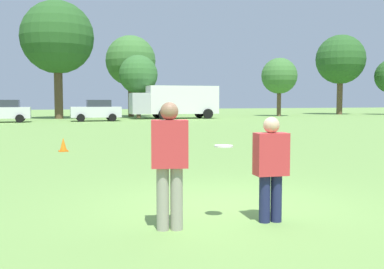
{
  "coord_description": "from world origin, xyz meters",
  "views": [
    {
      "loc": [
        -3.14,
        -6.79,
        1.75
      ],
      "look_at": [
        -0.48,
        0.51,
        1.17
      ],
      "focal_mm": 42.5,
      "sensor_mm": 36.0,
      "label": 1
    }
  ],
  "objects_px": {
    "player_defender": "(271,164)",
    "traffic_cone": "(63,145)",
    "frisbee": "(224,146)",
    "player_thrower": "(170,159)",
    "parked_car_near_right": "(96,110)",
    "box_truck": "(176,101)",
    "parked_car_mid_right": "(4,111)"
  },
  "relations": [
    {
      "from": "frisbee",
      "to": "traffic_cone",
      "type": "distance_m",
      "value": 10.4
    },
    {
      "from": "frisbee",
      "to": "box_truck",
      "type": "distance_m",
      "value": 38.06
    },
    {
      "from": "traffic_cone",
      "to": "frisbee",
      "type": "bearing_deg",
      "value": -81.78
    },
    {
      "from": "player_defender",
      "to": "parked_car_mid_right",
      "type": "relative_size",
      "value": 0.35
    },
    {
      "from": "player_thrower",
      "to": "player_defender",
      "type": "distance_m",
      "value": 1.5
    },
    {
      "from": "traffic_cone",
      "to": "player_defender",
      "type": "bearing_deg",
      "value": -78.65
    },
    {
      "from": "parked_car_mid_right",
      "to": "box_truck",
      "type": "relative_size",
      "value": 0.5
    },
    {
      "from": "player_thrower",
      "to": "frisbee",
      "type": "bearing_deg",
      "value": 9.56
    },
    {
      "from": "traffic_cone",
      "to": "player_thrower",
      "type": "bearing_deg",
      "value": -86.57
    },
    {
      "from": "player_defender",
      "to": "parked_car_near_right",
      "type": "bearing_deg",
      "value": 85.99
    },
    {
      "from": "traffic_cone",
      "to": "box_truck",
      "type": "bearing_deg",
      "value": 64.25
    },
    {
      "from": "player_defender",
      "to": "parked_car_mid_right",
      "type": "distance_m",
      "value": 34.27
    },
    {
      "from": "player_thrower",
      "to": "parked_car_near_right",
      "type": "distance_m",
      "value": 33.81
    },
    {
      "from": "player_defender",
      "to": "frisbee",
      "type": "distance_m",
      "value": 0.72
    },
    {
      "from": "traffic_cone",
      "to": "parked_car_mid_right",
      "type": "distance_m",
      "value": 23.58
    },
    {
      "from": "player_defender",
      "to": "traffic_cone",
      "type": "xyz_separation_m",
      "value": [
        -2.11,
        10.51,
        -0.62
      ]
    },
    {
      "from": "frisbee",
      "to": "parked_car_near_right",
      "type": "relative_size",
      "value": 0.06
    },
    {
      "from": "parked_car_near_right",
      "to": "box_truck",
      "type": "relative_size",
      "value": 0.5
    },
    {
      "from": "parked_car_mid_right",
      "to": "box_truck",
      "type": "xyz_separation_m",
      "value": [
        15.49,
        2.74,
        0.83
      ]
    },
    {
      "from": "player_defender",
      "to": "traffic_cone",
      "type": "relative_size",
      "value": 3.16
    },
    {
      "from": "traffic_cone",
      "to": "parked_car_mid_right",
      "type": "relative_size",
      "value": 0.11
    },
    {
      "from": "player_defender",
      "to": "box_truck",
      "type": "bearing_deg",
      "value": 74.01
    },
    {
      "from": "parked_car_mid_right",
      "to": "player_thrower",
      "type": "bearing_deg",
      "value": -84.08
    },
    {
      "from": "player_defender",
      "to": "parked_car_near_right",
      "type": "relative_size",
      "value": 0.35
    },
    {
      "from": "player_thrower",
      "to": "player_defender",
      "type": "bearing_deg",
      "value": -4.33
    },
    {
      "from": "player_thrower",
      "to": "box_truck",
      "type": "xyz_separation_m",
      "value": [
        11.99,
        36.54,
        0.78
      ]
    },
    {
      "from": "frisbee",
      "to": "parked_car_mid_right",
      "type": "xyz_separation_m",
      "value": [
        -4.36,
        33.65,
        -0.18
      ]
    },
    {
      "from": "frisbee",
      "to": "parked_car_mid_right",
      "type": "relative_size",
      "value": 0.06
    },
    {
      "from": "traffic_cone",
      "to": "box_truck",
      "type": "relative_size",
      "value": 0.06
    },
    {
      "from": "player_thrower",
      "to": "frisbee",
      "type": "distance_m",
      "value": 0.88
    },
    {
      "from": "player_thrower",
      "to": "box_truck",
      "type": "distance_m",
      "value": 38.46
    },
    {
      "from": "player_defender",
      "to": "box_truck",
      "type": "height_order",
      "value": "box_truck"
    }
  ]
}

